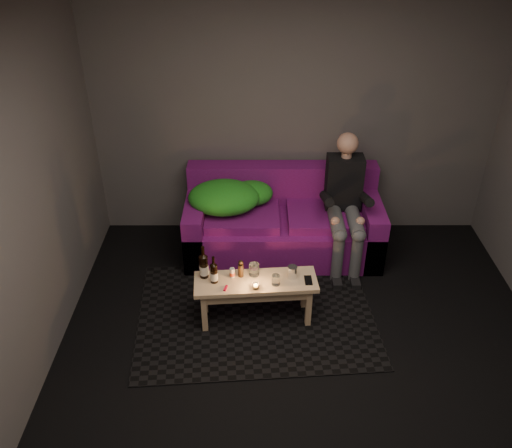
# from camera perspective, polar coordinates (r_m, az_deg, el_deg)

# --- Properties ---
(floor) EXTENTS (4.50, 4.50, 0.00)m
(floor) POSITION_cam_1_polar(r_m,az_deg,el_deg) (4.29, 5.35, -16.64)
(floor) COLOR black
(floor) RESTS_ON ground
(room) EXTENTS (4.50, 4.50, 4.50)m
(room) POSITION_cam_1_polar(r_m,az_deg,el_deg) (3.64, 6.07, 6.43)
(room) COLOR silver
(room) RESTS_ON ground
(rug) EXTENTS (2.15, 1.64, 0.01)m
(rug) POSITION_cam_1_polar(r_m,az_deg,el_deg) (4.83, -0.03, -9.42)
(rug) COLOR black
(rug) RESTS_ON floor
(sofa) EXTENTS (1.91, 0.86, 0.82)m
(sofa) POSITION_cam_1_polar(r_m,az_deg,el_deg) (5.47, 2.81, 0.03)
(sofa) COLOR #6A0E59
(sofa) RESTS_ON floor
(green_blanket) EXTENTS (0.84, 0.57, 0.29)m
(green_blanket) POSITION_cam_1_polar(r_m,az_deg,el_deg) (5.29, -2.90, 2.92)
(green_blanket) COLOR #2B8718
(green_blanket) RESTS_ON sofa
(person) EXTENTS (0.34, 0.79, 1.28)m
(person) POSITION_cam_1_polar(r_m,az_deg,el_deg) (5.21, 9.36, 2.49)
(person) COLOR black
(person) RESTS_ON sofa
(coffee_table) EXTENTS (1.05, 0.40, 0.42)m
(coffee_table) POSITION_cam_1_polar(r_m,az_deg,el_deg) (4.57, -0.03, -6.69)
(coffee_table) COLOR tan
(coffee_table) RESTS_ON rug
(beer_bottle_a) EXTENTS (0.08, 0.08, 0.30)m
(beer_bottle_a) POSITION_cam_1_polar(r_m,az_deg,el_deg) (4.52, -5.52, -4.40)
(beer_bottle_a) COLOR black
(beer_bottle_a) RESTS_ON coffee_table
(beer_bottle_b) EXTENTS (0.06, 0.06, 0.25)m
(beer_bottle_b) POSITION_cam_1_polar(r_m,az_deg,el_deg) (4.47, -4.46, -5.14)
(beer_bottle_b) COLOR black
(beer_bottle_b) RESTS_ON coffee_table
(salt_shaker) EXTENTS (0.04, 0.04, 0.09)m
(salt_shaker) POSITION_cam_1_polar(r_m,az_deg,el_deg) (4.54, -2.52, -5.15)
(salt_shaker) COLOR silver
(salt_shaker) RESTS_ON coffee_table
(pepper_mill) EXTENTS (0.05, 0.05, 0.12)m
(pepper_mill) POSITION_cam_1_polar(r_m,az_deg,el_deg) (4.53, -1.61, -4.89)
(pepper_mill) COLOR black
(pepper_mill) RESTS_ON coffee_table
(tumbler_back) EXTENTS (0.12, 0.12, 0.11)m
(tumbler_back) POSITION_cam_1_polar(r_m,az_deg,el_deg) (4.56, -0.21, -4.79)
(tumbler_back) COLOR white
(tumbler_back) RESTS_ON coffee_table
(tealight) EXTENTS (0.06, 0.06, 0.04)m
(tealight) POSITION_cam_1_polar(r_m,az_deg,el_deg) (4.43, -0.02, -6.57)
(tealight) COLOR white
(tealight) RESTS_ON coffee_table
(tumbler_front) EXTENTS (0.09, 0.09, 0.09)m
(tumbler_front) POSITION_cam_1_polar(r_m,az_deg,el_deg) (4.46, 2.11, -5.90)
(tumbler_front) COLOR white
(tumbler_front) RESTS_ON coffee_table
(steel_cup) EXTENTS (0.09, 0.09, 0.11)m
(steel_cup) POSITION_cam_1_polar(r_m,az_deg,el_deg) (4.53, 3.85, -5.08)
(steel_cup) COLOR silver
(steel_cup) RESTS_ON coffee_table
(smartphone) EXTENTS (0.06, 0.13, 0.01)m
(smartphone) POSITION_cam_1_polar(r_m,az_deg,el_deg) (4.54, 5.52, -5.92)
(smartphone) COLOR black
(smartphone) RESTS_ON coffee_table
(red_lighter) EXTENTS (0.04, 0.07, 0.01)m
(red_lighter) POSITION_cam_1_polar(r_m,az_deg,el_deg) (4.44, -3.21, -6.75)
(red_lighter) COLOR red
(red_lighter) RESTS_ON coffee_table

